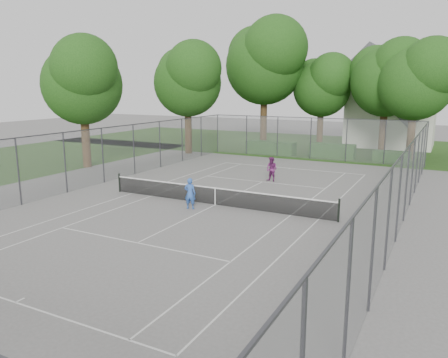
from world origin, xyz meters
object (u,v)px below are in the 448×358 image
at_px(tennis_net, 215,195).
at_px(girl_player, 190,193).
at_px(woman_player, 272,169).
at_px(house, 392,106).

height_order(tennis_net, girl_player, girl_player).
relative_size(tennis_net, woman_player, 7.98).
distance_m(girl_player, woman_player, 8.13).
bearing_deg(girl_player, house, -116.02).
xyz_separation_m(girl_player, woman_player, (1.24, 8.03, 0.01)).
distance_m(tennis_net, house, 29.54).
bearing_deg(house, girl_player, -100.69).
bearing_deg(woman_player, girl_player, -83.97).
relative_size(house, woman_player, 6.41).
relative_size(girl_player, woman_player, 0.98).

